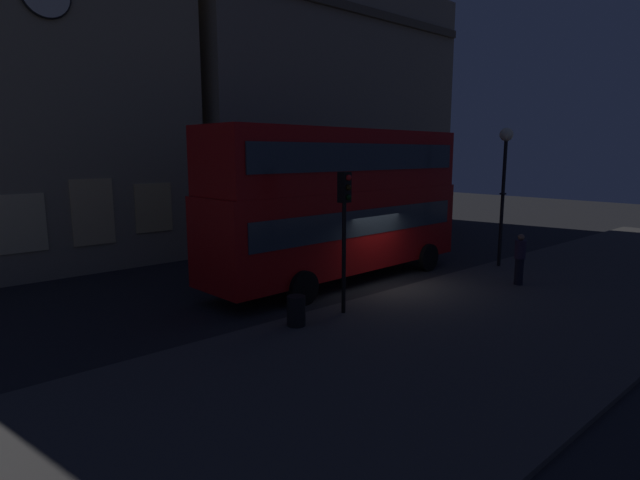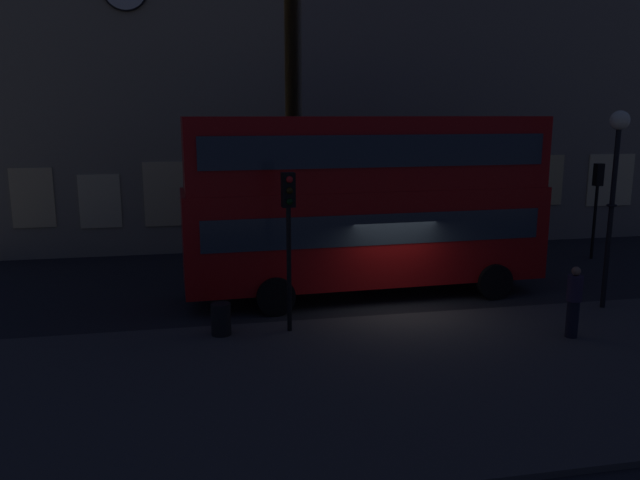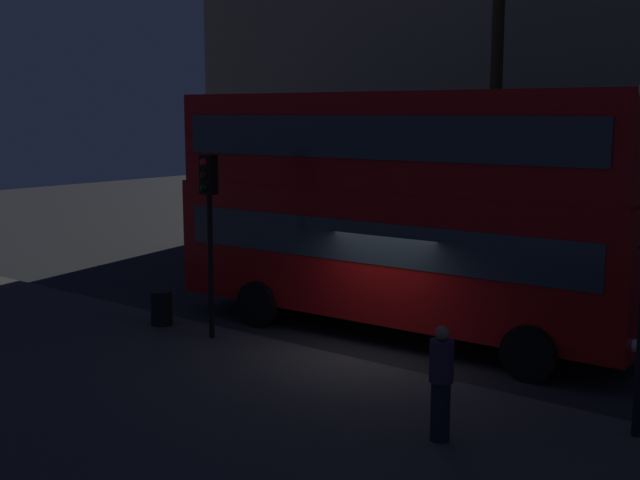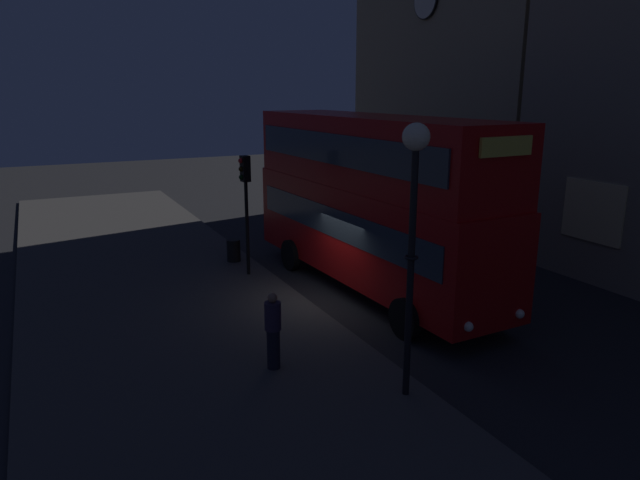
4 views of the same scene
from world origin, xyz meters
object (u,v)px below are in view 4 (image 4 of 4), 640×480
at_px(pedestrian, 273,330).
at_px(litter_bin, 234,250).
at_px(street_lamp, 414,197).
at_px(double_decker_bus, 370,194).
at_px(traffic_light_near_kerb, 245,190).

xyz_separation_m(pedestrian, litter_bin, (-8.53, 1.86, -0.52)).
height_order(street_lamp, litter_bin, street_lamp).
bearing_deg(double_decker_bus, litter_bin, -148.51).
bearing_deg(litter_bin, double_decker_bus, 33.66).
xyz_separation_m(double_decker_bus, litter_bin, (-4.55, -3.03, -2.57)).
bearing_deg(litter_bin, pedestrian, -12.29).
distance_m(traffic_light_near_kerb, pedestrian, 7.31).
distance_m(street_lamp, pedestrian, 4.44).
distance_m(double_decker_bus, street_lamp, 7.00).
relative_size(double_decker_bus, litter_bin, 13.75).
relative_size(double_decker_bus, pedestrian, 6.22).
height_order(double_decker_bus, street_lamp, street_lamp).
bearing_deg(traffic_light_near_kerb, street_lamp, -3.77).
height_order(double_decker_bus, pedestrian, double_decker_bus).
distance_m(traffic_light_near_kerb, street_lamp, 9.19).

